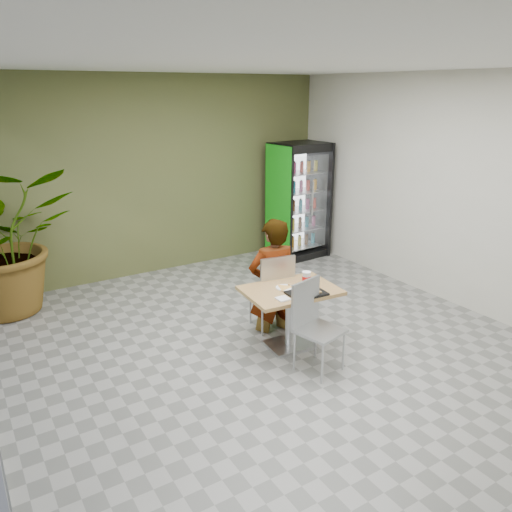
# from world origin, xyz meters

# --- Properties ---
(ground) EXTENTS (7.00, 7.00, 0.00)m
(ground) POSITION_xyz_m (0.00, 0.00, 0.00)
(ground) COLOR gray
(ground) RESTS_ON ground
(room_envelope) EXTENTS (6.00, 7.00, 3.20)m
(room_envelope) POSITION_xyz_m (0.00, 0.00, 1.60)
(room_envelope) COLOR silver
(room_envelope) RESTS_ON ground
(dining_table) EXTENTS (1.13, 0.84, 0.75)m
(dining_table) POSITION_xyz_m (0.22, 0.13, 0.54)
(dining_table) COLOR tan
(dining_table) RESTS_ON ground
(chair_far) EXTENTS (0.52, 0.53, 1.03)m
(chair_far) POSITION_xyz_m (0.29, 0.59, 0.60)
(chair_far) COLOR #ADB0B2
(chair_far) RESTS_ON ground
(chair_near) EXTENTS (0.54, 0.54, 1.01)m
(chair_near) POSITION_xyz_m (0.16, -0.37, 0.59)
(chair_near) COLOR #ADB0B2
(chair_near) RESTS_ON ground
(seated_woman) EXTENTS (0.71, 0.52, 1.77)m
(seated_woman) POSITION_xyz_m (0.31, 0.64, 0.58)
(seated_woman) COLOR black
(seated_woman) RESTS_ON ground
(pizza_plate) EXTENTS (0.27, 0.20, 0.03)m
(pizza_plate) POSITION_xyz_m (0.17, 0.19, 0.77)
(pizza_plate) COLOR white
(pizza_plate) RESTS_ON dining_table
(soda_cup) EXTENTS (0.10, 0.10, 0.18)m
(soda_cup) POSITION_xyz_m (0.42, 0.10, 0.84)
(soda_cup) COLOR white
(soda_cup) RESTS_ON dining_table
(napkin_stack) EXTENTS (0.14, 0.14, 0.02)m
(napkin_stack) POSITION_xyz_m (-0.03, -0.07, 0.76)
(napkin_stack) COLOR white
(napkin_stack) RESTS_ON dining_table
(cafeteria_tray) EXTENTS (0.44, 0.33, 0.02)m
(cafeteria_tray) POSITION_xyz_m (0.28, -0.10, 0.76)
(cafeteria_tray) COLOR black
(cafeteria_tray) RESTS_ON dining_table
(beverage_fridge) EXTENTS (0.99, 0.78, 2.07)m
(beverage_fridge) POSITION_xyz_m (2.39, 2.91, 1.03)
(beverage_fridge) COLOR black
(beverage_fridge) RESTS_ON ground
(potted_plant) EXTENTS (1.93, 1.70, 2.02)m
(potted_plant) POSITION_xyz_m (-2.44, 3.03, 1.01)
(potted_plant) COLOR #376B2B
(potted_plant) RESTS_ON ground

